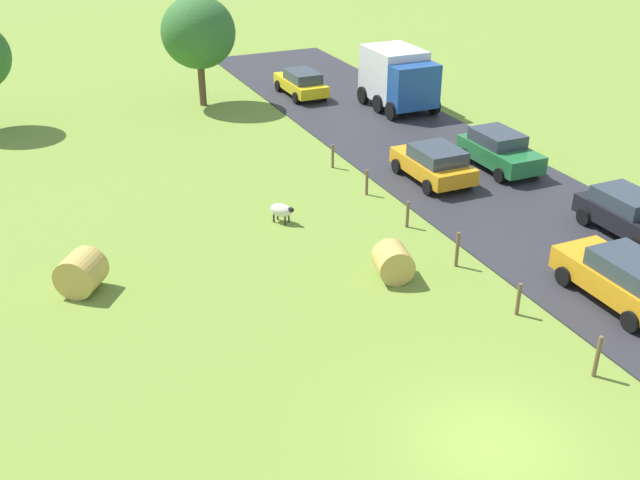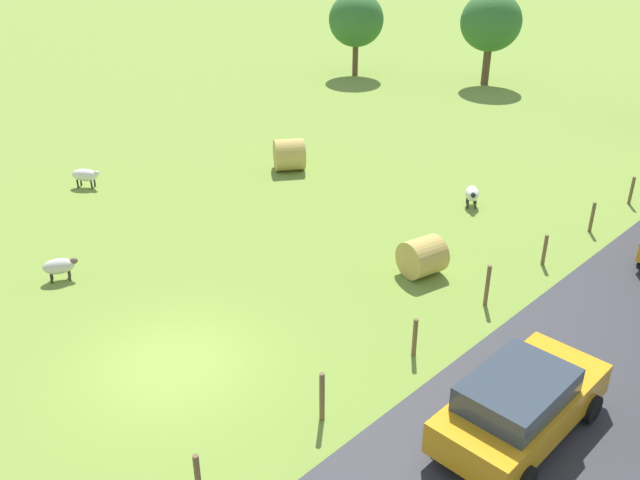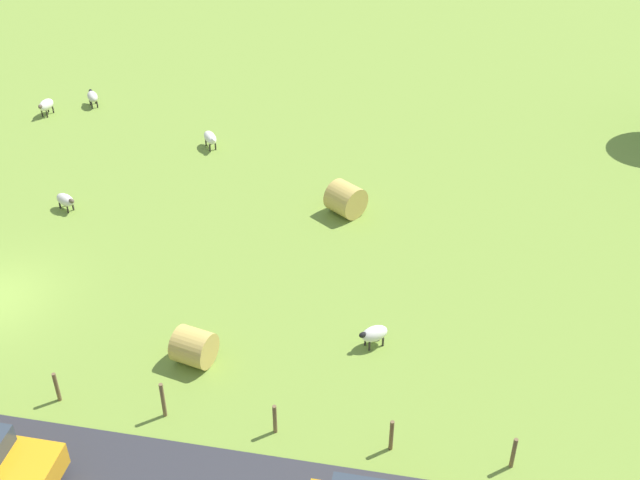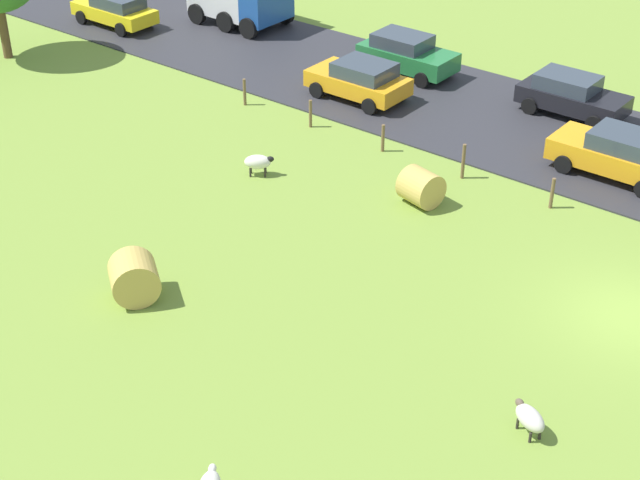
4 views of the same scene
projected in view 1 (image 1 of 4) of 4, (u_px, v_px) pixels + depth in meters
ground_plane at (493, 447)px, 17.63m from camera, size 160.00×160.00×0.00m
sheep_2 at (281, 210)px, 28.32m from camera, size 0.95×1.03×0.76m
hay_bale_0 at (393, 262)px, 24.47m from camera, size 1.42×1.40×1.19m
hay_bale_1 at (81, 273)px, 23.70m from camera, size 1.80×1.78×1.34m
tree_0 at (198, 33)px, 40.41m from camera, size 4.02×4.02×5.99m
fence_post_1 at (597, 357)px, 19.76m from camera, size 0.12×0.12×1.26m
fence_post_2 at (518, 299)px, 22.52m from camera, size 0.12×0.12×1.08m
fence_post_3 at (457, 249)px, 25.19m from camera, size 0.12×0.12×1.28m
fence_post_4 at (408, 214)px, 27.96m from camera, size 0.12×0.12×1.04m
fence_post_5 at (367, 182)px, 30.66m from camera, size 0.12×0.12×1.09m
fence_post_6 at (333, 156)px, 33.37m from camera, size 0.12×0.12×1.09m
truck_0 at (398, 77)px, 40.73m from camera, size 2.90×4.57×3.19m
car_1 at (434, 163)px, 31.77m from camera, size 2.22×4.00×1.54m
car_2 at (624, 278)px, 22.94m from camera, size 2.10×4.45×1.62m
car_4 at (630, 214)px, 27.17m from camera, size 2.01×4.11×1.56m
car_5 at (301, 83)px, 43.29m from camera, size 1.97×4.29×1.50m
car_6 at (499, 150)px, 33.03m from camera, size 2.09×4.11×1.64m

